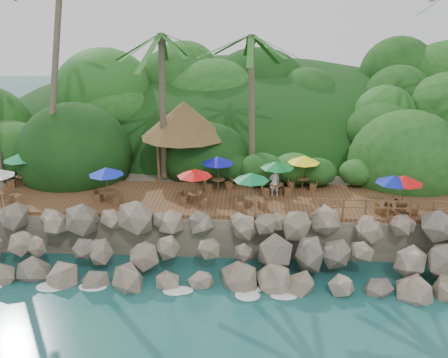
{
  "coord_description": "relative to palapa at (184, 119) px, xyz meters",
  "views": [
    {
      "loc": [
        1.39,
        -19.72,
        12.43
      ],
      "look_at": [
        0.0,
        6.0,
        3.4
      ],
      "focal_mm": 40.33,
      "sensor_mm": 36.0,
      "label": 1
    }
  ],
  "objects": [
    {
      "name": "railing",
      "position": [
        11.47,
        -6.32,
        -2.88
      ],
      "size": [
        8.3,
        0.1,
        1.0
      ],
      "color": "brown",
      "rests_on": "terrace"
    },
    {
      "name": "foam_line",
      "position": [
        2.65,
        -9.67,
        -5.76
      ],
      "size": [
        25.2,
        0.8,
        0.06
      ],
      "color": "white",
      "rests_on": "ground"
    },
    {
      "name": "jungle_foliage",
      "position": [
        2.65,
        5.03,
        -5.79
      ],
      "size": [
        44.0,
        16.0,
        12.0
      ],
      "primitive_type": null,
      "color": "#143811",
      "rests_on": "ground"
    },
    {
      "name": "land_base",
      "position": [
        2.65,
        6.03,
        -4.74
      ],
      "size": [
        32.0,
        25.2,
        2.1
      ],
      "primitive_type": "cube",
      "color": "gray",
      "rests_on": "ground"
    },
    {
      "name": "terrace",
      "position": [
        2.65,
        -3.97,
        -3.59
      ],
      "size": [
        26.0,
        5.0,
        0.2
      ],
      "primitive_type": "cube",
      "color": "brown",
      "rests_on": "land_base"
    },
    {
      "name": "waiter",
      "position": [
        5.42,
        -3.51,
        -2.69
      ],
      "size": [
        0.66,
        0.52,
        1.6
      ],
      "primitive_type": "imported",
      "rotation": [
        0.0,
        0.0,
        3.4
      ],
      "color": "silver",
      "rests_on": "terrace"
    },
    {
      "name": "ground",
      "position": [
        2.65,
        -9.97,
        -5.79
      ],
      "size": [
        140.0,
        140.0,
        0.0
      ],
      "primitive_type": "plane",
      "color": "#19514F",
      "rests_on": "ground"
    },
    {
      "name": "palapa",
      "position": [
        0.0,
        0.0,
        0.0
      ],
      "size": [
        5.28,
        5.28,
        4.6
      ],
      "color": "brown",
      "rests_on": "ground"
    },
    {
      "name": "dining_clusters",
      "position": [
        2.15,
        -4.38,
        -1.82
      ],
      "size": [
        22.79,
        5.06,
        2.02
      ],
      "color": "brown",
      "rests_on": "terrace"
    },
    {
      "name": "seawall",
      "position": [
        2.65,
        -7.97,
        -4.64
      ],
      "size": [
        29.0,
        4.0,
        2.3
      ],
      "primitive_type": null,
      "color": "gray",
      "rests_on": "ground"
    },
    {
      "name": "jungle_hill",
      "position": [
        2.65,
        13.53,
        -5.79
      ],
      "size": [
        44.8,
        28.0,
        15.4
      ],
      "primitive_type": "ellipsoid",
      "color": "#143811",
      "rests_on": "ground"
    }
  ]
}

